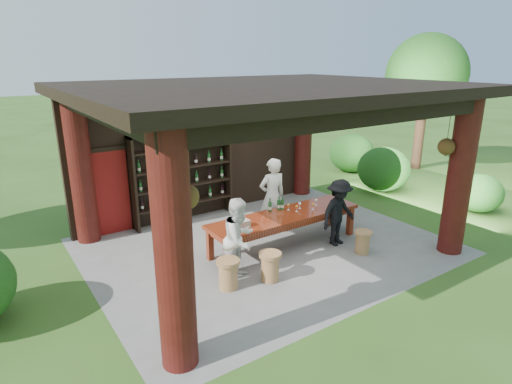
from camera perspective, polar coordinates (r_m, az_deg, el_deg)
ground at (r=9.54m, az=1.36°, el=-7.21°), size 90.00×90.00×0.00m
pavilion at (r=9.19m, az=-0.17°, el=5.86°), size 7.50×6.00×3.60m
wine_shelf at (r=10.78m, az=-9.68°, el=2.01°), size 2.60×0.40×2.29m
tasting_table at (r=9.31m, az=3.87°, el=-3.64°), size 3.57×0.95×0.75m
stool_near_left at (r=8.05m, az=1.90°, el=-9.82°), size 0.42×0.42×0.56m
stool_near_right at (r=9.39m, az=14.02°, el=-6.41°), size 0.38×0.38×0.50m
stool_far_left at (r=7.81m, az=-3.72°, el=-10.76°), size 0.43×0.43×0.56m
host at (r=9.90m, az=2.18°, el=-0.60°), size 0.71×0.51×1.82m
guest_woman at (r=7.93m, az=-2.22°, el=-6.31°), size 0.95×0.86×1.58m
guest_man at (r=9.52m, az=10.97°, el=-2.70°), size 1.02×0.66×1.50m
table_bottles at (r=9.45m, az=2.82°, el=-1.54°), size 0.38×0.13×0.31m
table_glasses at (r=9.60m, az=6.28°, el=-1.83°), size 0.80×0.35×0.15m
napkin_basket at (r=8.55m, az=-1.74°, el=-4.24°), size 0.26×0.18×0.14m
shrubs at (r=10.76m, az=5.67°, el=-1.20°), size 13.89×8.35×1.36m
trees at (r=12.22m, az=12.02°, el=14.28°), size 21.55×9.67×4.80m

